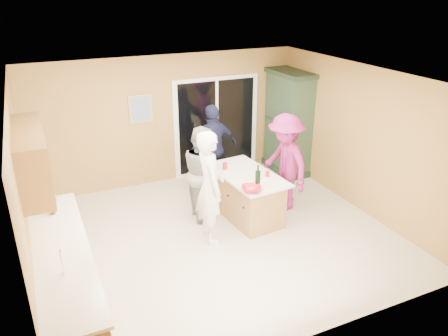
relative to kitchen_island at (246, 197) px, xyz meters
name	(u,v)px	position (x,y,z in m)	size (l,w,h in m)	color
floor	(218,235)	(-0.71, -0.40, -0.39)	(5.50, 5.50, 0.00)	beige
ceiling	(217,79)	(-0.71, -0.40, 2.21)	(5.50, 5.00, 0.10)	white
wall_back	(168,120)	(-0.71, 2.10, 0.91)	(5.50, 0.10, 2.60)	tan
wall_front	(312,245)	(-0.71, -2.90, 0.91)	(5.50, 0.10, 2.60)	tan
wall_left	(24,196)	(-3.46, -0.40, 0.91)	(0.10, 5.00, 2.60)	tan
wall_right	(359,139)	(2.04, -0.40, 0.91)	(0.10, 5.00, 2.60)	tan
left_cabinet_run	(67,290)	(-3.16, -1.45, 0.07)	(0.65, 3.05, 1.24)	#A57140
upper_cabinets	(32,158)	(-3.29, -0.60, 1.49)	(0.35, 1.60, 0.75)	#A57140
sliding_door	(217,126)	(0.34, 2.07, 0.66)	(1.90, 0.07, 2.10)	white
framed_picture	(141,109)	(-1.26, 2.08, 1.21)	(0.46, 0.04, 0.56)	tan
kitchen_island	(246,197)	(0.00, 0.00, 0.00)	(0.99, 1.65, 0.83)	#A57140
green_hutch	(289,124)	(1.78, 1.50, 0.68)	(0.63, 1.20, 2.20)	#1D3021
woman_white	(210,187)	(-0.86, -0.41, 0.53)	(0.67, 0.44, 1.84)	white
woman_grey	(203,173)	(-0.67, 0.35, 0.44)	(0.81, 0.63, 1.66)	#ACACAF
woman_navy	(213,149)	(-0.10, 1.21, 0.49)	(1.03, 0.43, 1.77)	#191D39
woman_magenta	(285,163)	(0.78, 0.02, 0.51)	(1.16, 0.66, 1.79)	#97215F
serving_bowl	(251,189)	(-0.24, -0.64, 0.48)	(0.32, 0.32, 0.08)	red
tulip_vase	(51,203)	(-3.16, -0.35, 0.73)	(0.18, 0.12, 0.35)	#A1101E
tumbler_near	(267,174)	(0.27, -0.24, 0.49)	(0.07, 0.07, 0.10)	red
tumbler_far	(225,166)	(-0.26, 0.33, 0.50)	(0.08, 0.08, 0.12)	red
wine_bottle	(258,178)	(-0.08, -0.54, 0.59)	(0.09, 0.09, 0.38)	black
white_plate	(250,187)	(-0.20, -0.49, 0.45)	(0.19, 0.19, 0.01)	silver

